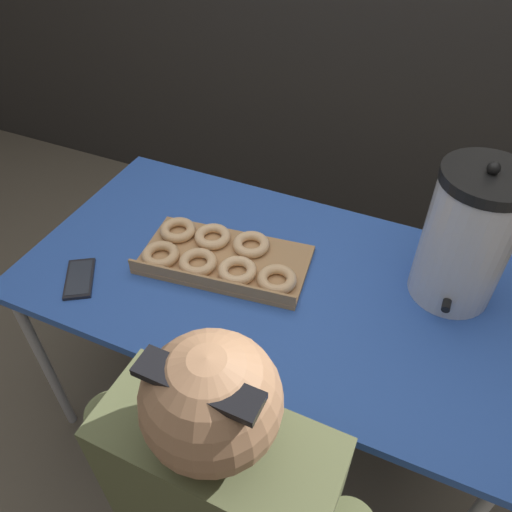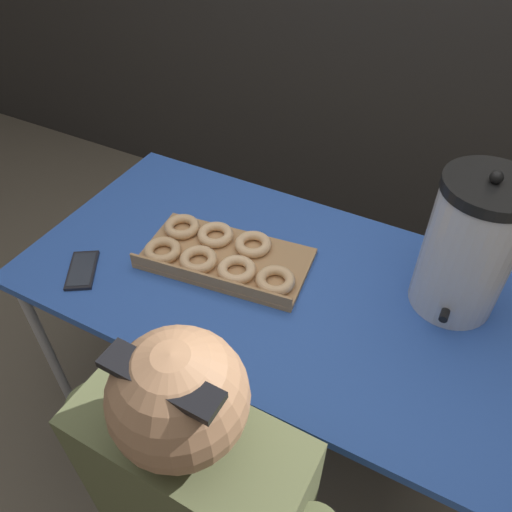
# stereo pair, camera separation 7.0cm
# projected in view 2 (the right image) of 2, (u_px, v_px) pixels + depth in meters

# --- Properties ---
(ground_plane) EXTENTS (12.00, 12.00, 0.00)m
(ground_plane) POSITION_uv_depth(u_px,v_px,m) (266.00, 410.00, 1.94)
(ground_plane) COLOR brown
(folding_table) EXTENTS (1.42, 0.78, 0.74)m
(folding_table) POSITION_uv_depth(u_px,v_px,m) (269.00, 287.00, 1.47)
(folding_table) COLOR #2D56B2
(folding_table) RESTS_ON ground
(donut_box) EXTENTS (0.52, 0.31, 0.05)m
(donut_box) POSITION_uv_depth(u_px,v_px,m) (221.00, 255.00, 1.47)
(donut_box) COLOR tan
(donut_box) RESTS_ON folding_table
(coffee_urn) EXTENTS (0.23, 0.26, 0.42)m
(coffee_urn) POSITION_uv_depth(u_px,v_px,m) (469.00, 247.00, 1.24)
(coffee_urn) COLOR silver
(coffee_urn) RESTS_ON folding_table
(cell_phone) EXTENTS (0.15, 0.17, 0.01)m
(cell_phone) POSITION_uv_depth(u_px,v_px,m) (82.00, 270.00, 1.45)
(cell_phone) COLOR black
(cell_phone) RESTS_ON folding_table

